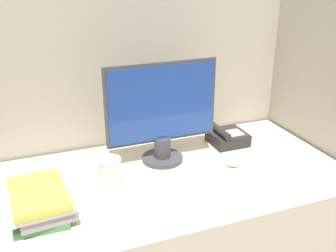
% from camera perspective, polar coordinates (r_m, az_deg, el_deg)
% --- Properties ---
extents(cubicle_panel_rear, '(1.99, 0.04, 1.51)m').
position_cam_1_polar(cubicle_panel_rear, '(2.12, -4.25, -1.65)').
color(cubicle_panel_rear, gray).
rests_on(cubicle_panel_rear, ground_plane).
extents(cubicle_panel_right, '(0.04, 0.86, 1.51)m').
position_cam_1_polar(cubicle_panel_right, '(2.19, 20.54, -2.41)').
color(cubicle_panel_right, gray).
rests_on(cubicle_panel_right, ground_plane).
extents(desk, '(1.59, 0.80, 0.75)m').
position_cam_1_polar(desk, '(1.97, 0.07, -16.74)').
color(desk, beige).
rests_on(desk, ground_plane).
extents(monitor, '(0.53, 0.19, 0.48)m').
position_cam_1_polar(monitor, '(1.79, -0.88, 1.65)').
color(monitor, '#333338').
rests_on(monitor, desk).
extents(keyboard, '(0.40, 0.12, 0.02)m').
position_cam_1_polar(keyboard, '(1.72, 2.62, -7.41)').
color(keyboard, silver).
rests_on(keyboard, desk).
extents(mouse, '(0.06, 0.05, 0.03)m').
position_cam_1_polar(mouse, '(1.85, 9.55, -5.35)').
color(mouse, silver).
rests_on(mouse, desk).
extents(coffee_cup, '(0.10, 0.10, 0.13)m').
position_cam_1_polar(coffee_cup, '(1.66, -8.40, -6.75)').
color(coffee_cup, beige).
rests_on(coffee_cup, desk).
extents(book_stack, '(0.24, 0.31, 0.11)m').
position_cam_1_polar(book_stack, '(1.54, -18.01, -10.58)').
color(book_stack, '#38723F').
rests_on(book_stack, desk).
extents(desk_telephone, '(0.18, 0.18, 0.10)m').
position_cam_1_polar(desk_telephone, '(2.06, 8.54, -1.59)').
color(desk_telephone, black).
rests_on(desk_telephone, desk).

